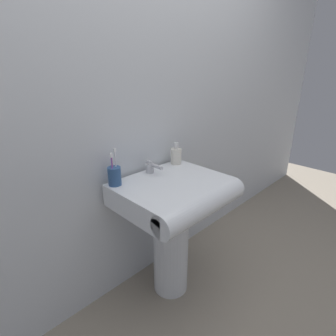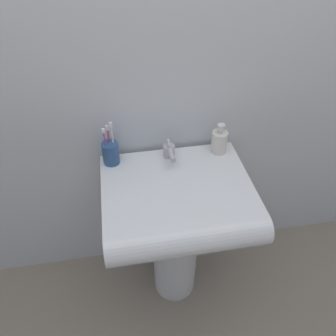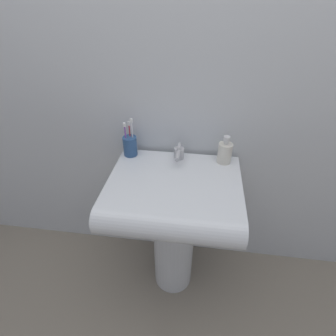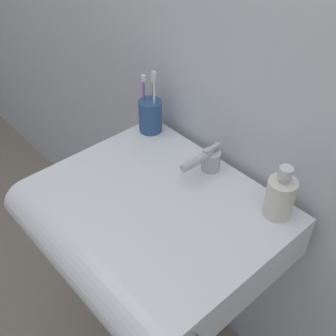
# 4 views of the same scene
# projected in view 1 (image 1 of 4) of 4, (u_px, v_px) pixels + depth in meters

# --- Properties ---
(ground_plane) EXTENTS (6.00, 6.00, 0.00)m
(ground_plane) POSITION_uv_depth(u_px,v_px,m) (171.00, 286.00, 1.75)
(ground_plane) COLOR gray
(ground_plane) RESTS_ON ground
(wall_back) EXTENTS (5.00, 0.05, 2.40)m
(wall_back) POSITION_uv_depth(u_px,v_px,m) (137.00, 98.00, 1.50)
(wall_back) COLOR silver
(wall_back) RESTS_ON ground
(sink_pedestal) EXTENTS (0.22, 0.22, 0.64)m
(sink_pedestal) POSITION_uv_depth(u_px,v_px,m) (171.00, 246.00, 1.63)
(sink_pedestal) COLOR white
(sink_pedestal) RESTS_ON ground
(sink_basin) EXTENTS (0.61, 0.52, 0.13)m
(sink_basin) POSITION_uv_depth(u_px,v_px,m) (177.00, 194.00, 1.46)
(sink_basin) COLOR white
(sink_basin) RESTS_ON sink_pedestal
(faucet) EXTENTS (0.05, 0.13, 0.07)m
(faucet) POSITION_uv_depth(u_px,v_px,m) (152.00, 167.00, 1.57)
(faucet) COLOR #B7B7BC
(faucet) RESTS_ON sink_basin
(toothbrush_cup) EXTENTS (0.07, 0.07, 0.20)m
(toothbrush_cup) POSITION_uv_depth(u_px,v_px,m) (114.00, 176.00, 1.40)
(toothbrush_cup) COLOR #2D5184
(toothbrush_cup) RESTS_ON sink_basin
(soap_bottle) EXTENTS (0.07, 0.07, 0.14)m
(soap_bottle) POSITION_uv_depth(u_px,v_px,m) (176.00, 156.00, 1.72)
(soap_bottle) COLOR silver
(soap_bottle) RESTS_ON sink_basin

